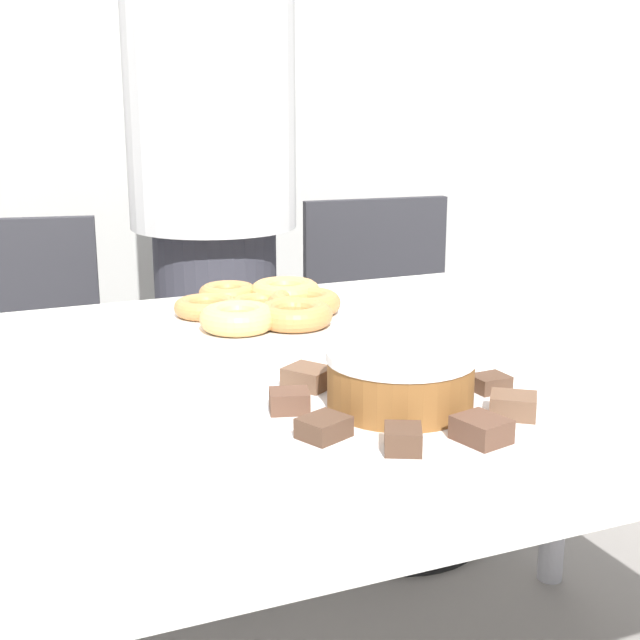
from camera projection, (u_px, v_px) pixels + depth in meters
name	position (u px, v px, depth m)	size (l,w,h in m)	color
wall_back	(92.00, 34.00, 2.55)	(8.00, 0.05, 2.60)	beige
table	(300.00, 421.00, 1.28)	(1.77, 1.01, 0.77)	silver
person_standing	(213.00, 204.00, 1.99)	(0.37, 0.37, 1.71)	#383842
office_chair_left	(13.00, 436.00, 1.97)	(0.52, 0.52, 0.87)	black
office_chair_right	(393.00, 382.00, 2.33)	(0.48, 0.48, 0.87)	black
plate_cake	(400.00, 411.00, 1.08)	(0.36, 0.36, 0.01)	white
plate_donuts	(263.00, 318.00, 1.51)	(0.34, 0.34, 0.01)	white
frosted_cake	(400.00, 379.00, 1.07)	(0.18, 0.18, 0.07)	brown
lamington_0	(289.00, 401.00, 1.06)	(0.06, 0.05, 0.03)	brown
lamington_1	(324.00, 427.00, 0.98)	(0.06, 0.06, 0.02)	#513828
lamington_2	(403.00, 439.00, 0.94)	(0.06, 0.06, 0.03)	#513828
lamington_3	(481.00, 430.00, 0.97)	(0.06, 0.06, 0.03)	brown
lamington_4	(513.00, 405.00, 1.04)	(0.07, 0.07, 0.03)	brown
lamington_5	(490.00, 383.00, 1.13)	(0.05, 0.04, 0.02)	#513828
lamington_6	(432.00, 367.00, 1.19)	(0.07, 0.07, 0.02)	#513828
lamington_7	(364.00, 365.00, 1.20)	(0.05, 0.05, 0.02)	brown
lamington_8	(308.00, 377.00, 1.14)	(0.07, 0.07, 0.03)	brown
donut_0	(263.00, 307.00, 1.51)	(0.12, 0.12, 0.03)	#C68447
donut_1	(228.00, 294.00, 1.59)	(0.11, 0.11, 0.03)	#C68447
donut_2	(207.00, 307.00, 1.50)	(0.11, 0.11, 0.03)	#C68447
donut_3	(238.00, 318.00, 1.41)	(0.12, 0.12, 0.04)	#E5AD66
donut_4	(294.00, 315.00, 1.44)	(0.13, 0.13, 0.04)	#C68447
donut_5	(304.00, 303.00, 1.52)	(0.12, 0.12, 0.04)	#C68447
donut_6	(285.00, 292.00, 1.59)	(0.13, 0.13, 0.04)	tan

